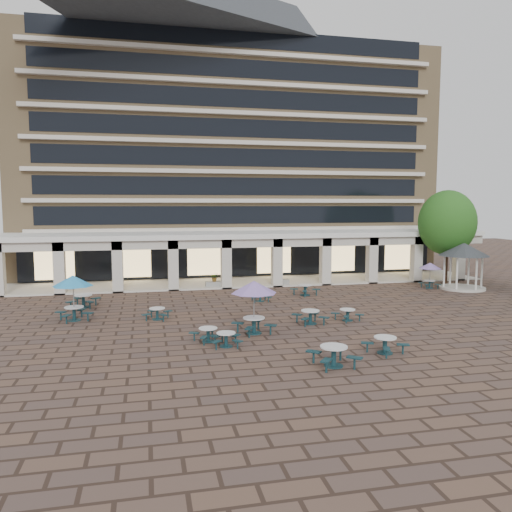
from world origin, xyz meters
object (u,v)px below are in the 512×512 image
(planter_left, at_px, (215,282))
(planter_right, at_px, (280,280))
(picnic_table_1, at_px, (226,338))
(gazebo, at_px, (464,255))
(picnic_table_0, at_px, (208,333))
(picnic_table_2, at_px, (385,343))

(planter_left, xyz_separation_m, planter_right, (5.50, 0.00, 0.00))
(planter_left, bearing_deg, planter_right, 0.00)
(picnic_table_1, height_order, gazebo, gazebo)
(picnic_table_0, height_order, picnic_table_1, picnic_table_0)
(gazebo, bearing_deg, planter_right, 160.50)
(picnic_table_0, bearing_deg, gazebo, 5.15)
(picnic_table_2, relative_size, gazebo, 0.53)
(gazebo, relative_size, planter_left, 2.63)
(picnic_table_0, bearing_deg, picnic_table_1, -76.85)
(picnic_table_0, relative_size, gazebo, 0.48)
(picnic_table_1, height_order, picnic_table_2, picnic_table_2)
(picnic_table_1, xyz_separation_m, planter_right, (7.23, 16.94, 0.06))
(picnic_table_0, bearing_deg, planter_right, 41.78)
(planter_right, bearing_deg, planter_left, 180.00)
(gazebo, relative_size, planter_right, 2.63)
(picnic_table_0, xyz_separation_m, planter_right, (7.96, 15.88, 0.05))
(picnic_table_1, xyz_separation_m, planter_left, (1.73, 16.94, 0.05))
(picnic_table_1, bearing_deg, planter_right, 71.44)
(picnic_table_1, bearing_deg, planter_left, 88.73)
(picnic_table_2, bearing_deg, planter_left, 82.00)
(planter_right, bearing_deg, gazebo, -19.50)
(picnic_table_1, bearing_deg, picnic_table_0, 129.30)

